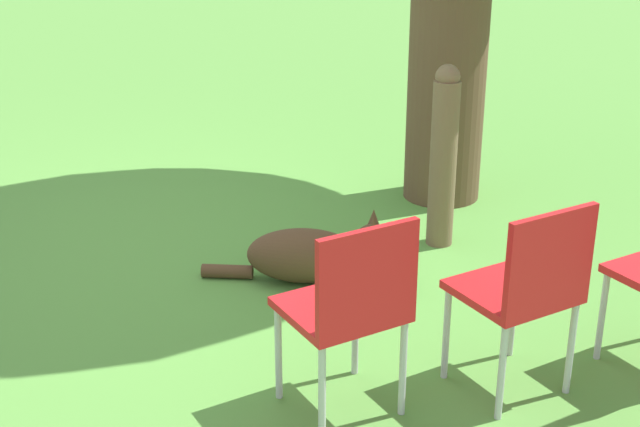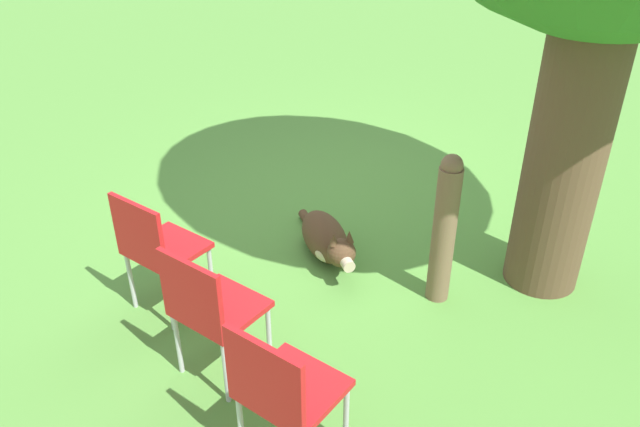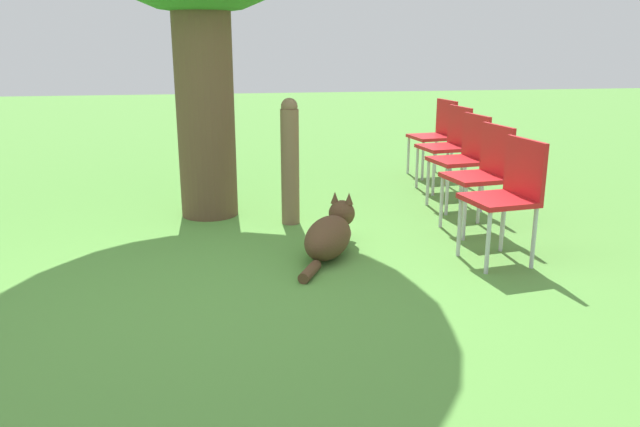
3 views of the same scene
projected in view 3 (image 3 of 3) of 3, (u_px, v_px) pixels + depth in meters
name	position (u px, v px, depth m)	size (l,w,h in m)	color
ground_plane	(226.00, 263.00, 4.44)	(30.00, 30.00, 0.00)	#56933D
dog	(331.00, 234.00, 4.58)	(0.59, 1.01, 0.40)	#513823
fence_post	(290.00, 161.00, 5.27)	(0.16, 0.16, 1.08)	brown
red_chair_0	(509.00, 191.00, 4.35)	(0.48, 0.49, 0.88)	red
red_chair_1	(483.00, 170.00, 5.06)	(0.48, 0.49, 0.88)	red
red_chair_2	(464.00, 154.00, 5.78)	(0.48, 0.49, 0.88)	red
red_chair_3	(449.00, 141.00, 6.49)	(0.48, 0.49, 0.88)	red
red_chair_4	(437.00, 131.00, 7.20)	(0.48, 0.49, 0.88)	red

